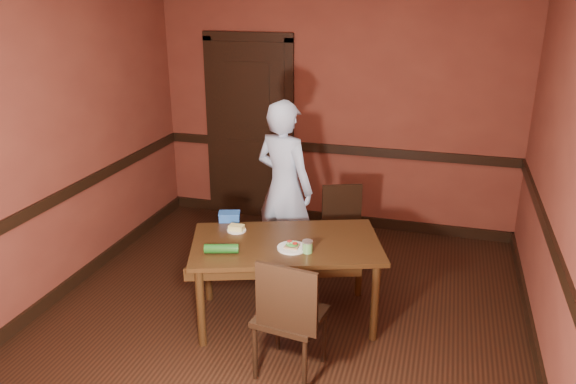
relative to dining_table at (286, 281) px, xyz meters
The scene contains 21 objects.
floor 0.38m from the dining_table, 104.94° to the right, with size 4.00×4.50×0.01m, color black.
wall_back 2.32m from the dining_table, 91.11° to the left, with size 4.00×0.02×2.70m, color maroon.
wall_front 2.60m from the dining_table, 90.97° to the right, with size 4.00×0.02×2.70m, color maroon.
wall_left 2.28m from the dining_table, behind, with size 0.02×4.50×2.70m, color maroon.
wall_right 2.20m from the dining_table, ahead, with size 0.02×4.50×2.70m, color maroon.
dado_back 2.15m from the dining_table, 91.12° to the left, with size 4.00×0.03×0.10m, color black.
dado_left 2.10m from the dining_table, behind, with size 0.03×4.50×0.10m, color black.
dado_right 2.03m from the dining_table, ahead, with size 0.03×4.50×0.10m, color black.
baseboard_back 2.10m from the dining_table, 91.12° to the left, with size 4.00×0.03×0.12m, color black.
baseboard_left 2.05m from the dining_table, behind, with size 0.03×4.50×0.12m, color black.
baseboard_right 1.97m from the dining_table, ahead, with size 0.03×4.50×0.12m, color black.
door 2.43m from the dining_table, 116.77° to the left, with size 1.05×0.07×2.20m.
dining_table is the anchor object (origin of this frame).
chair_far 0.97m from the dining_table, 79.49° to the left, with size 0.39×0.39×0.83m, color black, non-canonical shape.
chair_near 0.69m from the dining_table, 71.23° to the right, with size 0.44×0.44×0.93m, color black, non-canonical shape.
person 1.03m from the dining_table, 107.24° to the left, with size 0.61×0.40×1.67m, color #AEC7E5.
sandwich_plate 0.39m from the dining_table, 54.34° to the right, with size 0.23×0.23×0.06m.
sauce_jar 0.47m from the dining_table, 32.94° to the right, with size 0.08×0.08×0.10m.
cheese_saucer 0.60m from the dining_table, 168.70° to the left, with size 0.16×0.16×0.05m.
food_tub 0.76m from the dining_table, 154.88° to the left, with size 0.21×0.18×0.08m.
wrapped_veg 0.66m from the dining_table, 141.73° to the right, with size 0.07×0.07×0.26m, color #154712.
Camera 1 is at (1.18, -3.75, 2.61)m, focal length 35.00 mm.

